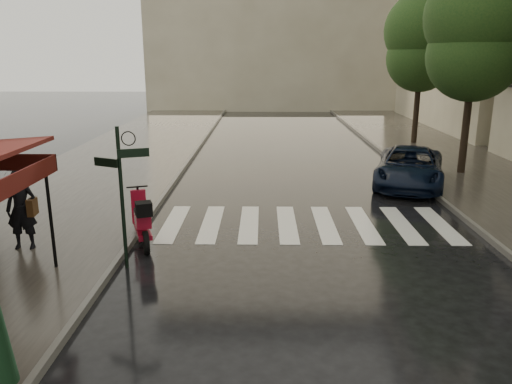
{
  "coord_description": "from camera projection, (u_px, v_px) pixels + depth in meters",
  "views": [
    {
      "loc": [
        1.77,
        -7.07,
        4.46
      ],
      "look_at": [
        1.61,
        4.2,
        1.4
      ],
      "focal_mm": 35.0,
      "sensor_mm": 36.0,
      "label": 1
    }
  ],
  "objects": [
    {
      "name": "ground",
      "position": [
        152.0,
        344.0,
        8.02
      ],
      "size": [
        120.0,
        120.0,
        0.0
      ],
      "primitive_type": "plane",
      "color": "black",
      "rests_on": "ground"
    },
    {
      "name": "sidewalk_near",
      "position": [
        104.0,
        172.0,
        19.64
      ],
      "size": [
        6.0,
        60.0,
        0.12
      ],
      "primitive_type": "cube",
      "color": "#38332D",
      "rests_on": "ground"
    },
    {
      "name": "sidewalk_far",
      "position": [
        480.0,
        174.0,
        19.44
      ],
      "size": [
        5.5,
        60.0,
        0.12
      ],
      "primitive_type": "cube",
      "color": "#38332D",
      "rests_on": "ground"
    },
    {
      "name": "curb_near",
      "position": [
        181.0,
        172.0,
        19.6
      ],
      "size": [
        0.12,
        60.0,
        0.16
      ],
      "primitive_type": "cube",
      "color": "#595651",
      "rests_on": "ground"
    },
    {
      "name": "curb_far",
      "position": [
        408.0,
        173.0,
        19.48
      ],
      "size": [
        0.12,
        60.0,
        0.16
      ],
      "primitive_type": "cube",
      "color": "#595651",
      "rests_on": "ground"
    },
    {
      "name": "crosswalk",
      "position": [
        306.0,
        224.0,
        13.77
      ],
      "size": [
        7.85,
        3.2,
        0.01
      ],
      "color": "silver",
      "rests_on": "ground"
    },
    {
      "name": "signpost",
      "position": [
        121.0,
        187.0,
        10.45
      ],
      "size": [
        1.17,
        0.29,
        3.1
      ],
      "color": "black",
      "rests_on": "ground"
    },
    {
      "name": "tree_mid",
      "position": [
        477.0,
        24.0,
        18.0
      ],
      "size": [
        3.8,
        3.8,
        8.34
      ],
      "color": "black",
      "rests_on": "sidewalk_far"
    },
    {
      "name": "tree_far",
      "position": [
        422.0,
        36.0,
        24.79
      ],
      "size": [
        3.8,
        3.8,
        8.16
      ],
      "color": "black",
      "rests_on": "sidewalk_far"
    },
    {
      "name": "pedestrian_with_umbrella",
      "position": [
        17.0,
        177.0,
        11.29
      ],
      "size": [
        1.2,
        1.22,
        2.57
      ],
      "rotation": [
        0.0,
        0.0,
        0.09
      ],
      "color": "black",
      "rests_on": "sidewalk_near"
    },
    {
      "name": "scooter",
      "position": [
        142.0,
        221.0,
        12.12
      ],
      "size": [
        0.94,
        1.9,
        1.3
      ],
      "rotation": [
        0.0,
        0.0,
        0.34
      ],
      "color": "black",
      "rests_on": "ground"
    },
    {
      "name": "parked_car",
      "position": [
        410.0,
        167.0,
        17.73
      ],
      "size": [
        3.6,
        5.3,
        1.35
      ],
      "primitive_type": "imported",
      "rotation": [
        0.0,
        0.0,
        -0.31
      ],
      "color": "black",
      "rests_on": "ground"
    }
  ]
}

